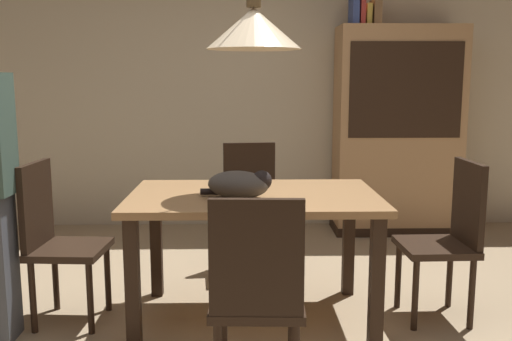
# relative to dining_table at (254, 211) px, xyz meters

# --- Properties ---
(back_wall) EXTENTS (6.40, 0.10, 2.90)m
(back_wall) POSITION_rel_dining_table_xyz_m (0.03, 2.26, 0.80)
(back_wall) COLOR beige
(back_wall) RESTS_ON ground
(dining_table) EXTENTS (1.40, 0.90, 0.75)m
(dining_table) POSITION_rel_dining_table_xyz_m (0.00, 0.00, 0.00)
(dining_table) COLOR #A87A4C
(dining_table) RESTS_ON ground
(chair_left_side) EXTENTS (0.42, 0.42, 0.93)m
(chair_left_side) POSITION_rel_dining_table_xyz_m (-1.13, 0.00, -0.14)
(chair_left_side) COLOR black
(chair_left_side) RESTS_ON ground
(chair_right_side) EXTENTS (0.41, 0.41, 0.93)m
(chair_right_side) POSITION_rel_dining_table_xyz_m (1.13, 0.00, -0.14)
(chair_right_side) COLOR black
(chair_right_side) RESTS_ON ground
(chair_far_back) EXTENTS (0.43, 0.43, 0.93)m
(chair_far_back) POSITION_rel_dining_table_xyz_m (-0.01, 0.88, -0.14)
(chair_far_back) COLOR black
(chair_far_back) RESTS_ON ground
(chair_near_front) EXTENTS (0.42, 0.42, 0.93)m
(chair_near_front) POSITION_rel_dining_table_xyz_m (-0.00, -0.88, -0.14)
(chair_near_front) COLOR black
(chair_near_front) RESTS_ON ground
(cat_sleeping) EXTENTS (0.41, 0.32, 0.16)m
(cat_sleeping) POSITION_rel_dining_table_xyz_m (-0.08, -0.12, 0.18)
(cat_sleeping) COLOR #4C4742
(cat_sleeping) RESTS_ON dining_table
(pendant_lamp) EXTENTS (0.52, 0.52, 1.30)m
(pendant_lamp) POSITION_rel_dining_table_xyz_m (0.00, 0.00, 1.01)
(pendant_lamp) COLOR beige
(hutch_bookcase) EXTENTS (1.12, 0.45, 1.85)m
(hutch_bookcase) POSITION_rel_dining_table_xyz_m (1.33, 1.92, 0.24)
(hutch_bookcase) COLOR tan
(hutch_bookcase) RESTS_ON ground
(book_blue_wide) EXTENTS (0.06, 0.24, 0.24)m
(book_blue_wide) POSITION_rel_dining_table_xyz_m (0.91, 1.93, 1.32)
(book_blue_wide) COLOR #384C93
(book_blue_wide) RESTS_ON hutch_bookcase
(book_red_tall) EXTENTS (0.04, 0.22, 0.28)m
(book_red_tall) POSITION_rel_dining_table_xyz_m (0.97, 1.93, 1.34)
(book_red_tall) COLOR #B73833
(book_red_tall) RESTS_ON hutch_bookcase
(book_yellow_short) EXTENTS (0.04, 0.20, 0.18)m
(book_yellow_short) POSITION_rel_dining_table_xyz_m (1.03, 1.93, 1.29)
(book_yellow_short) COLOR gold
(book_yellow_short) RESTS_ON hutch_bookcase
(book_brown_thick) EXTENTS (0.06, 0.24, 0.22)m
(book_brown_thick) POSITION_rel_dining_table_xyz_m (1.09, 1.93, 1.31)
(book_brown_thick) COLOR brown
(book_brown_thick) RESTS_ON hutch_bookcase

